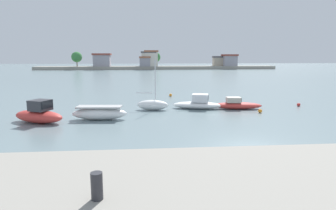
{
  "coord_description": "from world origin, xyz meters",
  "views": [
    {
      "loc": [
        -6.54,
        -16.77,
        5.72
      ],
      "look_at": [
        -3.86,
        13.54,
        0.52
      ],
      "focal_mm": 30.92,
      "sensor_mm": 36.0,
      "label": 1
    }
  ],
  "objects_px": {
    "moored_boat_3": "(198,104)",
    "mooring_buoy_2": "(260,111)",
    "moored_boat_4": "(237,105)",
    "moored_boat_1": "(100,113)",
    "mooring_buoy_1": "(299,105)",
    "mooring_bollard": "(97,186)",
    "moored_boat_2": "(153,105)",
    "moored_boat_0": "(39,114)",
    "mooring_buoy_0": "(171,95)"
  },
  "relations": [
    {
      "from": "moored_boat_3",
      "to": "mooring_buoy_2",
      "type": "distance_m",
      "value": 6.54
    },
    {
      "from": "moored_boat_3",
      "to": "moored_boat_4",
      "type": "relative_size",
      "value": 1.04
    },
    {
      "from": "moored_boat_1",
      "to": "mooring_buoy_2",
      "type": "height_order",
      "value": "moored_boat_1"
    },
    {
      "from": "moored_boat_1",
      "to": "mooring_buoy_1",
      "type": "distance_m",
      "value": 22.25
    },
    {
      "from": "moored_boat_1",
      "to": "moored_boat_3",
      "type": "distance_m",
      "value": 10.94
    },
    {
      "from": "mooring_bollard",
      "to": "moored_boat_2",
      "type": "xyz_separation_m",
      "value": [
        2.19,
        23.61,
        -2.0
      ]
    },
    {
      "from": "moored_boat_2",
      "to": "mooring_buoy_1",
      "type": "bearing_deg",
      "value": 14.08
    },
    {
      "from": "moored_boat_1",
      "to": "mooring_bollard",
      "type": "bearing_deg",
      "value": -77.38
    },
    {
      "from": "mooring_bollard",
      "to": "moored_boat_4",
      "type": "bearing_deg",
      "value": 64.15
    },
    {
      "from": "mooring_buoy_1",
      "to": "moored_boat_4",
      "type": "bearing_deg",
      "value": -173.3
    },
    {
      "from": "moored_boat_0",
      "to": "moored_boat_1",
      "type": "height_order",
      "value": "moored_boat_0"
    },
    {
      "from": "moored_boat_4",
      "to": "mooring_buoy_2",
      "type": "distance_m",
      "value": 2.92
    },
    {
      "from": "moored_boat_2",
      "to": "moored_boat_3",
      "type": "height_order",
      "value": "moored_boat_2"
    },
    {
      "from": "moored_boat_2",
      "to": "mooring_buoy_0",
      "type": "xyz_separation_m",
      "value": [
        2.91,
        10.13,
        -0.36
      ]
    },
    {
      "from": "moored_boat_1",
      "to": "mooring_buoy_1",
      "type": "bearing_deg",
      "value": 17.55
    },
    {
      "from": "mooring_buoy_2",
      "to": "moored_boat_4",
      "type": "bearing_deg",
      "value": 123.89
    },
    {
      "from": "moored_boat_3",
      "to": "mooring_buoy_1",
      "type": "xyz_separation_m",
      "value": [
        11.76,
        0.38,
        -0.36
      ]
    },
    {
      "from": "moored_boat_0",
      "to": "moored_boat_3",
      "type": "height_order",
      "value": "moored_boat_0"
    },
    {
      "from": "moored_boat_3",
      "to": "moored_boat_1",
      "type": "bearing_deg",
      "value": -141.87
    },
    {
      "from": "moored_boat_2",
      "to": "mooring_buoy_0",
      "type": "distance_m",
      "value": 10.55
    },
    {
      "from": "moored_boat_2",
      "to": "mooring_buoy_1",
      "type": "distance_m",
      "value": 16.73
    },
    {
      "from": "mooring_buoy_1",
      "to": "mooring_buoy_2",
      "type": "relative_size",
      "value": 0.99
    },
    {
      "from": "moored_boat_1",
      "to": "mooring_buoy_0",
      "type": "height_order",
      "value": "moored_boat_1"
    },
    {
      "from": "mooring_bollard",
      "to": "mooring_buoy_1",
      "type": "bearing_deg",
      "value": 52.17
    },
    {
      "from": "mooring_bollard",
      "to": "moored_boat_4",
      "type": "relative_size",
      "value": 0.13
    },
    {
      "from": "moored_boat_0",
      "to": "mooring_buoy_1",
      "type": "height_order",
      "value": "moored_boat_0"
    },
    {
      "from": "mooring_buoy_0",
      "to": "moored_boat_4",
      "type": "bearing_deg",
      "value": -58.67
    },
    {
      "from": "moored_boat_4",
      "to": "mooring_buoy_2",
      "type": "bearing_deg",
      "value": -49.16
    },
    {
      "from": "mooring_buoy_1",
      "to": "mooring_buoy_0",
      "type": "bearing_deg",
      "value": 145.74
    },
    {
      "from": "mooring_bollard",
      "to": "moored_boat_1",
      "type": "height_order",
      "value": "mooring_bollard"
    },
    {
      "from": "moored_boat_1",
      "to": "moored_boat_3",
      "type": "relative_size",
      "value": 0.9
    },
    {
      "from": "mooring_buoy_0",
      "to": "mooring_buoy_1",
      "type": "xyz_separation_m",
      "value": [
        13.8,
        -9.4,
        -0.01
      ]
    },
    {
      "from": "moored_boat_4",
      "to": "mooring_buoy_1",
      "type": "distance_m",
      "value": 7.6
    },
    {
      "from": "moored_boat_0",
      "to": "mooring_bollard",
      "type": "bearing_deg",
      "value": -42.27
    },
    {
      "from": "moored_boat_1",
      "to": "moored_boat_2",
      "type": "xyz_separation_m",
      "value": [
        4.96,
        4.3,
        -0.04
      ]
    },
    {
      "from": "mooring_bollard",
      "to": "moored_boat_3",
      "type": "height_order",
      "value": "mooring_bollard"
    },
    {
      "from": "mooring_bollard",
      "to": "moored_boat_1",
      "type": "relative_size",
      "value": 0.14
    },
    {
      "from": "mooring_buoy_2",
      "to": "moored_boat_3",
      "type": "bearing_deg",
      "value": 153.45
    },
    {
      "from": "moored_boat_0",
      "to": "moored_boat_2",
      "type": "bearing_deg",
      "value": 51.9
    },
    {
      "from": "moored_boat_1",
      "to": "moored_boat_2",
      "type": "bearing_deg",
      "value": 45.41
    },
    {
      "from": "mooring_bollard",
      "to": "mooring_buoy_2",
      "type": "bearing_deg",
      "value": 58.31
    },
    {
      "from": "moored_boat_0",
      "to": "moored_boat_4",
      "type": "distance_m",
      "value": 19.78
    },
    {
      "from": "mooring_bollard",
      "to": "moored_boat_0",
      "type": "xyz_separation_m",
      "value": [
        -7.79,
        18.53,
        -1.85
      ]
    },
    {
      "from": "moored_boat_3",
      "to": "mooring_buoy_1",
      "type": "relative_size",
      "value": 14.21
    },
    {
      "from": "mooring_buoy_1",
      "to": "mooring_buoy_2",
      "type": "distance_m",
      "value": 6.78
    },
    {
      "from": "mooring_buoy_1",
      "to": "moored_boat_0",
      "type": "bearing_deg",
      "value": -167.72
    },
    {
      "from": "moored_boat_2",
      "to": "mooring_buoy_0",
      "type": "bearing_deg",
      "value": 85.55
    },
    {
      "from": "moored_boat_2",
      "to": "mooring_buoy_2",
      "type": "bearing_deg",
      "value": -1.83
    },
    {
      "from": "moored_boat_3",
      "to": "moored_boat_4",
      "type": "bearing_deg",
      "value": 6.18
    },
    {
      "from": "moored_boat_1",
      "to": "moored_boat_2",
      "type": "relative_size",
      "value": 0.96
    }
  ]
}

